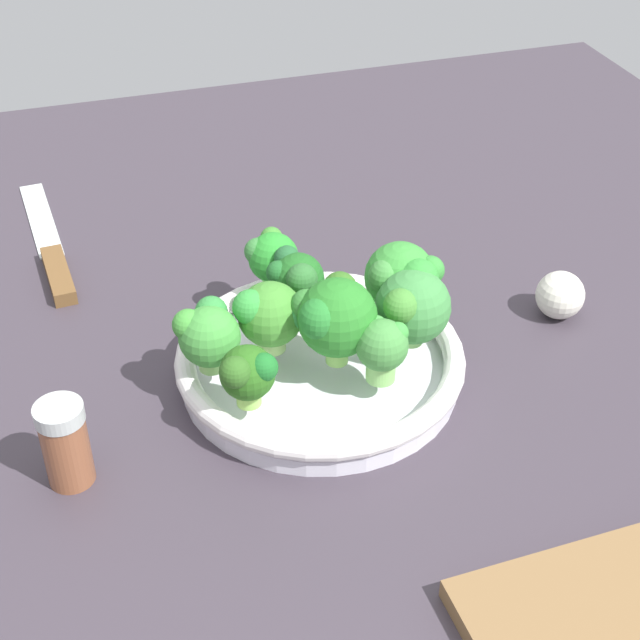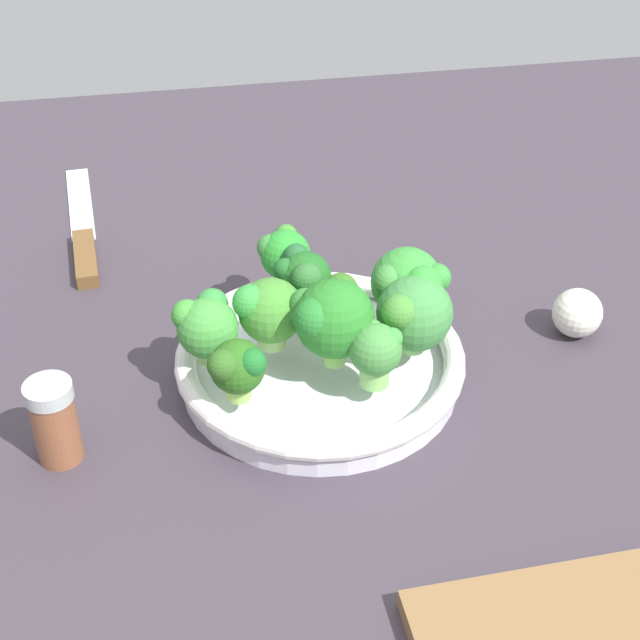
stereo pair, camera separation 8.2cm
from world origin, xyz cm
name	(u,v)px [view 2 (the right image)]	position (x,y,z in cm)	size (l,w,h in cm)	color
ground_plane	(323,368)	(0.00, 0.00, -1.25)	(130.00, 130.00, 2.50)	#3B333C
bowl	(320,363)	(0.82, 2.89, 1.77)	(25.59, 25.59, 3.48)	white
broccoli_floret_0	(270,311)	(4.94, 1.80, 7.20)	(6.52, 5.73, 6.52)	#A2CB74
broccoli_floret_1	(332,317)	(0.16, 4.98, 8.24)	(7.10, 7.20, 8.01)	#7DB752
broccoli_floret_2	(406,284)	(-7.30, 0.73, 7.82)	(6.81, 6.37, 7.52)	#91C05A
broccoli_floret_3	(304,278)	(1.32, -2.55, 7.32)	(5.23, 6.08, 6.31)	#7BB84D
broccoli_floret_4	(414,310)	(-7.08, 4.32, 7.50)	(6.60, 6.70, 7.21)	#85C469
broccoli_floret_5	(376,350)	(-2.82, 8.21, 6.86)	(4.43, 5.00, 5.74)	#84C966
broccoli_floret_6	(237,367)	(8.55, 8.35, 6.78)	(4.76, 4.65, 5.64)	#91C656
broccoli_floret_7	(284,254)	(2.43, -6.85, 7.23)	(4.97, 5.36, 6.14)	#83CF5D
broccoli_floret_8	(206,325)	(10.51, 2.52, 6.94)	(5.56, 5.79, 5.94)	#95CF71
knife	(83,237)	(22.06, -24.72, 0.55)	(4.23, 26.70, 1.50)	silver
garlic_bulb	(577,313)	(-24.18, 0.60, 2.36)	(4.71, 4.71, 4.71)	silver
pepper_shaker	(55,421)	(23.23, 8.84, 3.81)	(3.83, 3.83, 7.51)	brown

